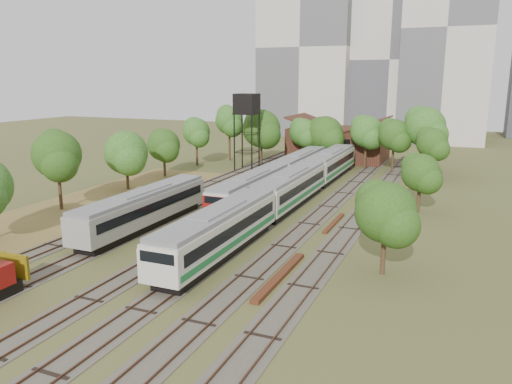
% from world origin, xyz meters
% --- Properties ---
extents(ground, '(240.00, 240.00, 0.00)m').
position_xyz_m(ground, '(0.00, 0.00, 0.00)').
color(ground, '#475123').
rests_on(ground, ground).
extents(dry_grass_patch, '(14.00, 60.00, 0.04)m').
position_xyz_m(dry_grass_patch, '(-18.00, 8.00, 0.02)').
color(dry_grass_patch, brown).
rests_on(dry_grass_patch, ground).
extents(tracks, '(24.60, 80.00, 0.19)m').
position_xyz_m(tracks, '(-0.67, 25.00, 0.04)').
color(tracks, '#4C473D').
rests_on(tracks, ground).
extents(railcar_red_set, '(2.86, 34.57, 3.53)m').
position_xyz_m(railcar_red_set, '(-2.00, 30.81, 1.87)').
color(railcar_red_set, black).
rests_on(railcar_red_set, ground).
extents(railcar_green_set, '(3.08, 52.07, 3.81)m').
position_xyz_m(railcar_green_set, '(2.00, 23.83, 2.02)').
color(railcar_green_set, black).
rests_on(railcar_green_set, ground).
extents(railcar_rear, '(2.85, 16.08, 3.52)m').
position_xyz_m(railcar_rear, '(-2.00, 58.06, 1.86)').
color(railcar_rear, black).
rests_on(railcar_rear, ground).
extents(old_grey_coach, '(2.90, 18.00, 3.58)m').
position_xyz_m(old_grey_coach, '(-8.00, 10.52, 1.95)').
color(old_grey_coach, black).
rests_on(old_grey_coach, ground).
extents(water_tower, '(3.37, 3.37, 11.64)m').
position_xyz_m(water_tower, '(-11.64, 42.60, 9.81)').
color(water_tower, black).
rests_on(water_tower, ground).
extents(rail_pile_near, '(0.62, 9.36, 0.31)m').
position_xyz_m(rail_pile_near, '(8.00, 4.06, 0.16)').
color(rail_pile_near, '#582B19').
rests_on(rail_pile_near, ground).
extents(rail_pile_far, '(0.44, 6.98, 0.23)m').
position_xyz_m(rail_pile_far, '(8.20, 18.77, 0.11)').
color(rail_pile_far, '#582B19').
rests_on(rail_pile_far, ground).
extents(maintenance_shed, '(16.45, 11.55, 7.58)m').
position_xyz_m(maintenance_shed, '(-1.00, 57.98, 2.91)').
color(maintenance_shed, '#3C1D15').
rests_on(maintenance_shed, ground).
extents(tree_band_left, '(7.39, 56.56, 8.56)m').
position_xyz_m(tree_band_left, '(-19.96, 15.16, 5.11)').
color(tree_band_left, '#382616').
rests_on(tree_band_left, ground).
extents(tree_band_far, '(37.07, 10.36, 9.90)m').
position_xyz_m(tree_band_far, '(-1.18, 49.84, 5.93)').
color(tree_band_far, '#382616').
rests_on(tree_band_far, ground).
extents(tree_band_right, '(4.89, 42.12, 7.26)m').
position_xyz_m(tree_band_right, '(14.95, 26.14, 4.68)').
color(tree_band_right, '#382616').
rests_on(tree_band_right, ground).
extents(tower_left, '(22.00, 16.00, 42.00)m').
position_xyz_m(tower_left, '(-18.00, 95.00, 21.00)').
color(tower_left, beige).
rests_on(tower_left, ground).
extents(tower_centre, '(20.00, 18.00, 36.00)m').
position_xyz_m(tower_centre, '(2.00, 100.00, 18.00)').
color(tower_centre, beige).
rests_on(tower_centre, ground).
extents(tower_right, '(18.00, 16.00, 48.00)m').
position_xyz_m(tower_right, '(14.00, 92.00, 24.00)').
color(tower_right, beige).
rests_on(tower_right, ground).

